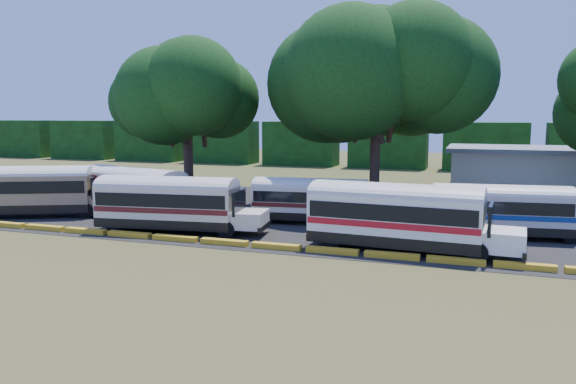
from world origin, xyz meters
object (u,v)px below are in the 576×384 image
(bus_cream_west, at_px, (171,201))
(tree_west, at_px, (187,84))
(bus_white_red, at_px, (400,213))
(bus_beige, at_px, (30,188))
(bus_red, at_px, (135,189))

(bus_cream_west, height_order, tree_west, tree_west)
(bus_cream_west, bearing_deg, tree_west, 107.38)
(bus_cream_west, relative_size, bus_white_red, 0.96)
(bus_cream_west, xyz_separation_m, bus_white_red, (13.53, -0.40, 0.09))
(bus_white_red, bearing_deg, bus_beige, 179.78)
(bus_cream_west, relative_size, tree_west, 0.79)
(bus_beige, xyz_separation_m, bus_white_red, (25.34, -1.81, -0.02))
(bus_red, xyz_separation_m, tree_west, (-1.04, 9.36, 7.56))
(bus_red, relative_size, bus_cream_west, 1.02)
(bus_beige, bearing_deg, bus_white_red, -28.83)
(bus_red, xyz_separation_m, bus_white_red, (18.44, -4.02, 0.03))
(tree_west, bearing_deg, bus_beige, -116.85)
(bus_beige, height_order, tree_west, tree_west)
(bus_white_red, bearing_deg, bus_red, 171.57)
(bus_cream_west, bearing_deg, bus_beige, 165.94)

